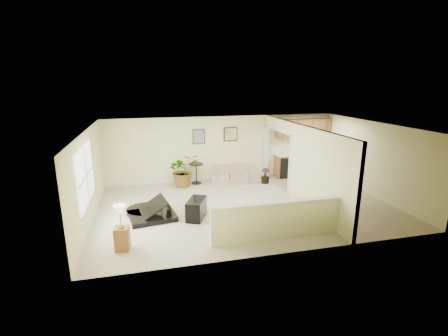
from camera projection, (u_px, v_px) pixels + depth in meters
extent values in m
plane|color=#B8B08F|center=(245.00, 206.00, 10.20)|extent=(9.00, 9.00, 0.00)
cube|color=beige|center=(223.00, 148.00, 12.69)|extent=(9.00, 0.04, 2.50)
cube|color=beige|center=(287.00, 202.00, 7.06)|extent=(9.00, 0.04, 2.50)
cube|color=beige|center=(88.00, 177.00, 8.85)|extent=(0.04, 6.00, 2.50)
cube|color=beige|center=(373.00, 159.00, 10.90)|extent=(0.04, 6.00, 2.50)
cube|color=white|center=(246.00, 127.00, 9.55)|extent=(9.00, 6.00, 0.04)
cube|color=tan|center=(334.00, 197.00, 10.92)|extent=(2.70, 6.00, 0.01)
cube|color=beige|center=(319.00, 174.00, 9.16)|extent=(0.12, 3.60, 2.50)
cube|color=beige|center=(279.00, 124.00, 11.68)|extent=(0.12, 2.35, 0.40)
cube|color=beige|center=(279.00, 221.00, 7.95)|extent=(3.30, 0.12, 0.95)
cube|color=silver|center=(280.00, 202.00, 7.82)|extent=(3.40, 0.22, 0.05)
cube|color=silver|center=(213.00, 227.00, 7.57)|extent=(0.14, 0.14, 1.00)
cube|color=white|center=(85.00, 175.00, 8.33)|extent=(0.05, 2.15, 1.45)
cube|color=#372414|center=(199.00, 137.00, 12.32)|extent=(0.48, 0.03, 0.58)
cube|color=#9A6284|center=(199.00, 137.00, 12.30)|extent=(0.40, 0.01, 0.50)
cube|color=#372414|center=(230.00, 134.00, 12.59)|extent=(0.55, 0.03, 0.55)
cube|color=silver|center=(231.00, 134.00, 12.57)|extent=(0.46, 0.01, 0.46)
cube|color=brown|center=(302.00, 165.00, 13.37)|extent=(2.30, 0.60, 0.90)
cube|color=beige|center=(303.00, 154.00, 13.25)|extent=(2.36, 0.65, 0.04)
cube|color=black|center=(284.00, 167.00, 13.19)|extent=(0.60, 0.60, 0.84)
cube|color=brown|center=(303.00, 128.00, 13.09)|extent=(2.30, 0.35, 0.75)
cube|color=black|center=(151.00, 196.00, 9.11)|extent=(1.42, 1.28, 0.26)
cylinder|color=black|center=(146.00, 191.00, 9.53)|extent=(1.08, 1.08, 0.26)
cube|color=white|center=(178.00, 195.00, 9.29)|extent=(0.33, 0.89, 0.02)
cube|color=black|center=(147.00, 187.00, 9.11)|extent=(1.14, 1.15, 0.59)
cube|color=black|center=(196.00, 209.00, 9.22)|extent=(0.73, 0.94, 0.56)
cube|color=tan|center=(230.00, 177.00, 12.59)|extent=(1.50, 1.02, 0.39)
cube|color=tan|center=(228.00, 165.00, 12.77)|extent=(1.39, 0.44, 0.40)
cube|color=tan|center=(214.00, 171.00, 12.38)|extent=(0.31, 0.80, 0.15)
cube|color=tan|center=(245.00, 169.00, 12.66)|extent=(0.31, 0.80, 0.15)
cylinder|color=black|center=(197.00, 183.00, 12.42)|extent=(0.39, 0.39, 0.03)
cylinder|color=black|center=(196.00, 174.00, 12.33)|extent=(0.04, 0.04, 0.76)
cylinder|color=black|center=(196.00, 164.00, 12.23)|extent=(0.54, 0.54, 0.03)
cylinder|color=black|center=(184.00, 183.00, 12.10)|extent=(0.35, 0.35, 0.24)
imported|color=#174F1C|center=(183.00, 170.00, 11.97)|extent=(1.33, 1.24, 1.22)
cylinder|color=black|center=(265.00, 180.00, 12.45)|extent=(0.31, 0.31, 0.22)
imported|color=#174F1C|center=(265.00, 176.00, 12.40)|extent=(0.41, 0.41, 0.59)
cube|color=brown|center=(122.00, 239.00, 7.49)|extent=(0.36, 0.36, 0.55)
cylinder|color=#A87E38|center=(121.00, 227.00, 7.41)|extent=(0.15, 0.15, 0.02)
cylinder|color=#A87E38|center=(121.00, 220.00, 7.36)|extent=(0.03, 0.03, 0.37)
cone|color=#EFE3C3|center=(120.00, 210.00, 7.30)|extent=(0.29, 0.29, 0.24)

